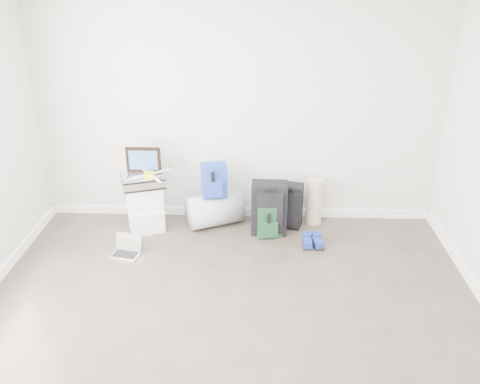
{
  "coord_description": "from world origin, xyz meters",
  "views": [
    {
      "loc": [
        0.21,
        -2.93,
        2.82
      ],
      "look_at": [
        0.03,
        1.9,
        0.58
      ],
      "focal_mm": 38.0,
      "sensor_mm": 36.0,
      "label": 1
    }
  ],
  "objects_px": {
    "boxes_stack": "(146,208)",
    "briefcase": "(143,181)",
    "large_suitcase": "(269,208)",
    "laptop": "(127,250)",
    "carry_on": "(287,205)",
    "duffel_bag": "(215,210)"
  },
  "relations": [
    {
      "from": "large_suitcase",
      "to": "laptop",
      "type": "distance_m",
      "value": 1.59
    },
    {
      "from": "duffel_bag",
      "to": "laptop",
      "type": "height_order",
      "value": "duffel_bag"
    },
    {
      "from": "large_suitcase",
      "to": "laptop",
      "type": "relative_size",
      "value": 1.87
    },
    {
      "from": "boxes_stack",
      "to": "duffel_bag",
      "type": "height_order",
      "value": "boxes_stack"
    },
    {
      "from": "boxes_stack",
      "to": "briefcase",
      "type": "relative_size",
      "value": 1.23
    },
    {
      "from": "large_suitcase",
      "to": "laptop",
      "type": "height_order",
      "value": "large_suitcase"
    },
    {
      "from": "boxes_stack",
      "to": "large_suitcase",
      "type": "distance_m",
      "value": 1.38
    },
    {
      "from": "large_suitcase",
      "to": "carry_on",
      "type": "relative_size",
      "value": 1.16
    },
    {
      "from": "large_suitcase",
      "to": "carry_on",
      "type": "distance_m",
      "value": 0.27
    },
    {
      "from": "duffel_bag",
      "to": "large_suitcase",
      "type": "xyz_separation_m",
      "value": [
        0.62,
        -0.17,
        0.11
      ]
    },
    {
      "from": "boxes_stack",
      "to": "duffel_bag",
      "type": "bearing_deg",
      "value": -11.76
    },
    {
      "from": "carry_on",
      "to": "laptop",
      "type": "height_order",
      "value": "carry_on"
    },
    {
      "from": "large_suitcase",
      "to": "laptop",
      "type": "bearing_deg",
      "value": -159.68
    },
    {
      "from": "duffel_bag",
      "to": "carry_on",
      "type": "bearing_deg",
      "value": -24.88
    },
    {
      "from": "carry_on",
      "to": "laptop",
      "type": "xyz_separation_m",
      "value": [
        -1.7,
        -0.67,
        -0.21
      ]
    },
    {
      "from": "laptop",
      "to": "boxes_stack",
      "type": "bearing_deg",
      "value": 90.5
    },
    {
      "from": "boxes_stack",
      "to": "carry_on",
      "type": "height_order",
      "value": "boxes_stack"
    },
    {
      "from": "large_suitcase",
      "to": "boxes_stack",
      "type": "bearing_deg",
      "value": -179.39
    },
    {
      "from": "boxes_stack",
      "to": "briefcase",
      "type": "height_order",
      "value": "briefcase"
    },
    {
      "from": "boxes_stack",
      "to": "laptop",
      "type": "bearing_deg",
      "value": -124.3
    },
    {
      "from": "briefcase",
      "to": "carry_on",
      "type": "distance_m",
      "value": 1.63
    },
    {
      "from": "duffel_bag",
      "to": "large_suitcase",
      "type": "height_order",
      "value": "large_suitcase"
    }
  ]
}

